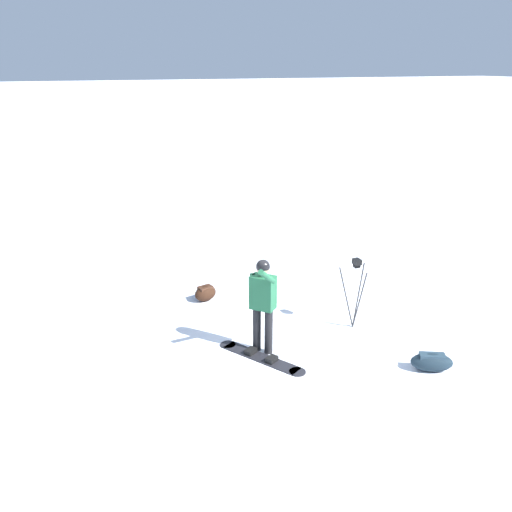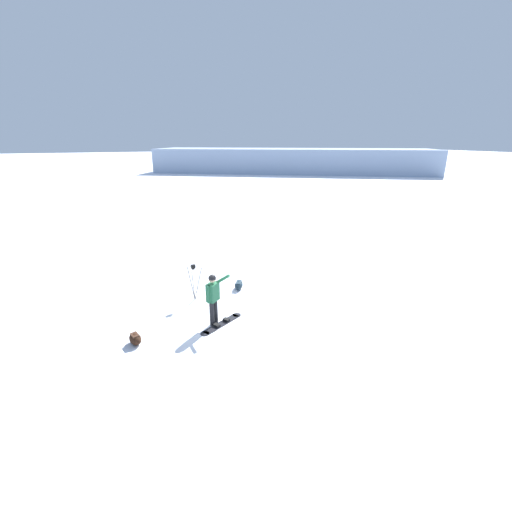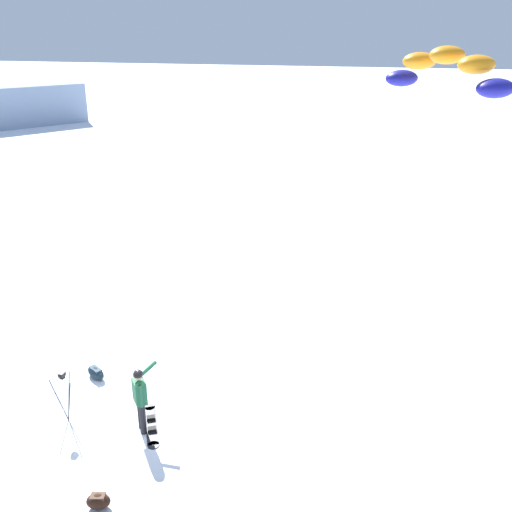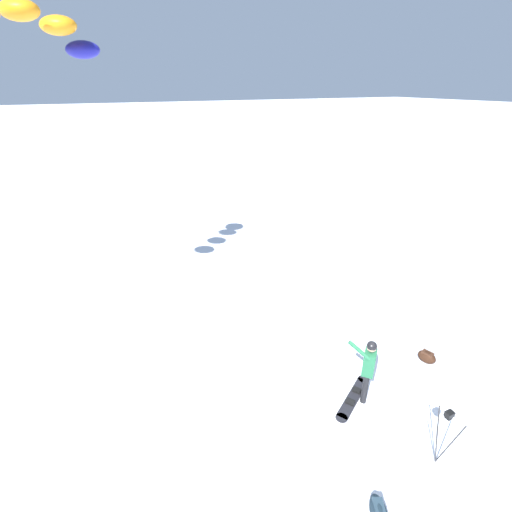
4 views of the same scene
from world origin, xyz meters
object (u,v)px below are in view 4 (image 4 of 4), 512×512
snowboarder (368,365)px  gear_bag_large (427,357)px  snowboard (353,397)px  camera_tripod (445,427)px  traction_kite (23,28)px

snowboarder → gear_bag_large: snowboarder is taller
snowboard → camera_tripod: size_ratio=1.13×
traction_kite → snowboard: bearing=-137.2°
snowboarder → traction_kite: traction_kite is taller
traction_kite → camera_tripod: size_ratio=2.65×
snowboarder → traction_kite: bearing=43.3°
snowboard → traction_kite: size_ratio=0.43×
snowboarder → camera_tripod: 1.94m
snowboard → gear_bag_large: size_ratio=2.81×
snowboarder → snowboard: 1.03m
traction_kite → camera_tripod: 12.11m
traction_kite → camera_tripod: (-7.95, -5.85, -7.02)m
traction_kite → camera_tripod: traction_kite is taller
camera_tripod → gear_bag_large: bearing=-45.3°
snowboard → camera_tripod: bearing=-169.3°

